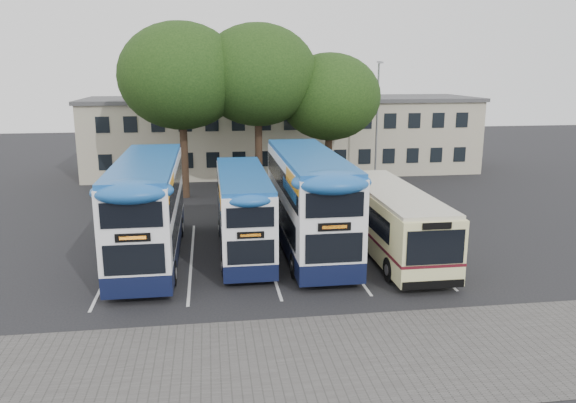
# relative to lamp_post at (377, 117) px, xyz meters

# --- Properties ---
(ground) EXTENTS (120.00, 120.00, 0.00)m
(ground) POSITION_rel_lamp_post_xyz_m (-6.00, -19.97, -5.08)
(ground) COLOR black
(ground) RESTS_ON ground
(paving_strip) EXTENTS (40.00, 6.00, 0.01)m
(paving_strip) POSITION_rel_lamp_post_xyz_m (-8.00, -24.97, -5.08)
(paving_strip) COLOR #595654
(paving_strip) RESTS_ON ground
(bay_lines) EXTENTS (14.12, 11.00, 0.01)m
(bay_lines) POSITION_rel_lamp_post_xyz_m (-9.75, -14.97, -5.08)
(bay_lines) COLOR silver
(bay_lines) RESTS_ON ground
(depot_building) EXTENTS (32.40, 8.40, 6.20)m
(depot_building) POSITION_rel_lamp_post_xyz_m (-6.00, 7.02, -1.93)
(depot_building) COLOR #BCAD98
(depot_building) RESTS_ON ground
(lamp_post) EXTENTS (0.25, 1.05, 9.06)m
(lamp_post) POSITION_rel_lamp_post_xyz_m (0.00, 0.00, 0.00)
(lamp_post) COLOR gray
(lamp_post) RESTS_ON ground
(tree_left) EXTENTS (8.14, 8.14, 11.54)m
(tree_left) POSITION_rel_lamp_post_xyz_m (-13.93, -2.17, 2.98)
(tree_left) COLOR black
(tree_left) RESTS_ON ground
(tree_mid) EXTENTS (7.93, 7.93, 11.50)m
(tree_mid) POSITION_rel_lamp_post_xyz_m (-8.91, -1.99, 3.03)
(tree_mid) COLOR black
(tree_mid) RESTS_ON ground
(tree_right) EXTENTS (7.00, 7.00, 9.63)m
(tree_right) POSITION_rel_lamp_post_xyz_m (-3.96, -1.66, 1.55)
(tree_right) COLOR black
(tree_right) RESTS_ON ground
(bus_dd_left) EXTENTS (2.67, 11.00, 4.59)m
(bus_dd_left) POSITION_rel_lamp_post_xyz_m (-15.10, -14.63, -2.56)
(bus_dd_left) COLOR #0D1433
(bus_dd_left) RESTS_ON ground
(bus_dd_mid) EXTENTS (2.26, 9.33, 3.88)m
(bus_dd_mid) POSITION_rel_lamp_post_xyz_m (-10.79, -14.40, -2.94)
(bus_dd_mid) COLOR #0D1433
(bus_dd_mid) RESTS_ON ground
(bus_dd_right) EXTENTS (2.72, 11.24, 4.68)m
(bus_dd_right) POSITION_rel_lamp_post_xyz_m (-7.67, -14.35, -2.50)
(bus_dd_right) COLOR #0D1433
(bus_dd_right) RESTS_ON ground
(bus_single) EXTENTS (2.65, 10.41, 3.10)m
(bus_single) POSITION_rel_lamp_post_xyz_m (-3.91, -15.49, -3.33)
(bus_single) COLOR #F1EDA1
(bus_single) RESTS_ON ground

